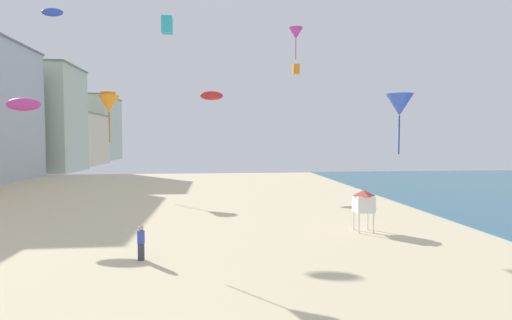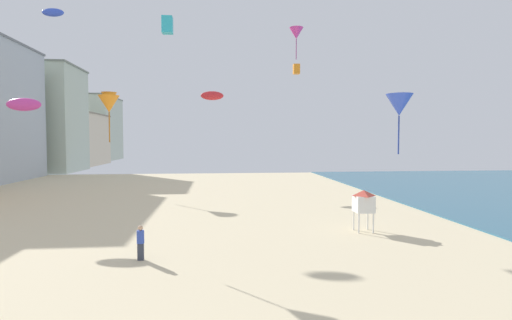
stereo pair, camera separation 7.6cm
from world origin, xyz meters
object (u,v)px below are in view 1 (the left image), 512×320
at_px(kite_red_parafoil, 212,96).
at_px(kite_blue_parafoil, 52,12).
at_px(lifeguard_stand, 364,202).
at_px(kite_orange_delta, 109,99).
at_px(kite_orange_box, 296,69).
at_px(kite_flyer, 141,241).
at_px(kite_orange_delta_2, 109,104).
at_px(kite_blue_delta, 400,105).
at_px(kite_magenta_parafoil, 23,104).
at_px(kite_cyan_box, 167,25).
at_px(kite_magenta_delta, 296,33).

xyz_separation_m(kite_red_parafoil, kite_blue_parafoil, (-14.99, -6.12, 7.06)).
xyz_separation_m(lifeguard_stand, kite_orange_delta, (-20.37, 20.96, 8.17)).
bearing_deg(kite_orange_box, kite_flyer, -120.41).
relative_size(kite_orange_delta_2, kite_blue_delta, 0.94).
bearing_deg(kite_blue_parafoil, kite_red_parafoil, 22.20).
xyz_separation_m(kite_magenta_parafoil, kite_orange_delta_2, (7.60, -6.92, -0.52)).
relative_size(kite_cyan_box, kite_red_parafoil, 0.55).
bearing_deg(kite_orange_box, kite_blue_delta, -88.20).
height_order(lifeguard_stand, kite_orange_box, kite_orange_box).
relative_size(kite_orange_delta_2, kite_red_parafoil, 0.98).
relative_size(kite_flyer, kite_cyan_box, 1.14).
bearing_deg(kite_orange_delta, kite_flyer, -72.85).
distance_m(kite_cyan_box, kite_blue_delta, 23.83).
bearing_deg(kite_orange_box, kite_blue_parafoil, 173.96).
bearing_deg(kite_orange_delta, lifeguard_stand, -45.81).
height_order(lifeguard_stand, kite_blue_parafoil, kite_blue_parafoil).
xyz_separation_m(lifeguard_stand, kite_cyan_box, (-13.15, 12.58, 13.80)).
bearing_deg(kite_red_parafoil, kite_orange_delta_2, -102.89).
relative_size(kite_orange_delta, kite_cyan_box, 2.59).
relative_size(kite_flyer, kite_magenta_delta, 0.47).
distance_m(kite_flyer, kite_red_parafoil, 29.50).
xyz_separation_m(lifeguard_stand, kite_red_parafoil, (-9.39, 23.07, 8.84)).
distance_m(kite_flyer, kite_blue_parafoil, 29.81).
xyz_separation_m(kite_flyer, lifeguard_stand, (12.49, 4.60, 0.92)).
bearing_deg(kite_blue_parafoil, kite_flyer, -61.10).
height_order(kite_orange_box, kite_orange_delta_2, kite_orange_box).
relative_size(lifeguard_stand, kite_magenta_delta, 0.74).
distance_m(kite_orange_box, kite_blue_delta, 21.02).
xyz_separation_m(lifeguard_stand, kite_magenta_parafoil, (-22.42, 6.27, 6.26)).
bearing_deg(kite_blue_delta, kite_orange_delta, 126.36).
height_order(kite_magenta_delta, kite_blue_delta, kite_magenta_delta).
height_order(lifeguard_stand, kite_cyan_box, kite_cyan_box).
relative_size(kite_red_parafoil, kite_blue_delta, 0.95).
bearing_deg(kite_cyan_box, kite_red_parafoil, 70.28).
bearing_deg(kite_blue_parafoil, kite_magenta_delta, 7.82).
relative_size(kite_orange_box, kite_orange_delta_2, 0.36).
distance_m(kite_red_parafoil, kite_blue_parafoil, 17.66).
xyz_separation_m(kite_flyer, kite_blue_parafoil, (-11.90, 21.55, 16.82)).
bearing_deg(kite_magenta_delta, lifeguard_stand, -89.62).
bearing_deg(kite_orange_delta, kite_orange_box, -18.66).
relative_size(lifeguard_stand, kite_orange_delta_2, 0.99).
distance_m(kite_magenta_parafoil, kite_red_parafoil, 21.41).
relative_size(kite_flyer, lifeguard_stand, 0.64).
distance_m(kite_magenta_parafoil, kite_blue_delta, 24.95).
bearing_deg(kite_magenta_parafoil, kite_magenta_delta, 32.15).
distance_m(kite_magenta_parafoil, kite_orange_delta, 14.95).
bearing_deg(kite_orange_delta_2, kite_flyer, -59.46).
height_order(kite_flyer, kite_red_parafoil, kite_red_parafoil).
bearing_deg(kite_magenta_delta, kite_magenta_parafoil, -147.85).
xyz_separation_m(kite_magenta_parafoil, kite_blue_delta, (21.79, -12.13, -0.89)).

